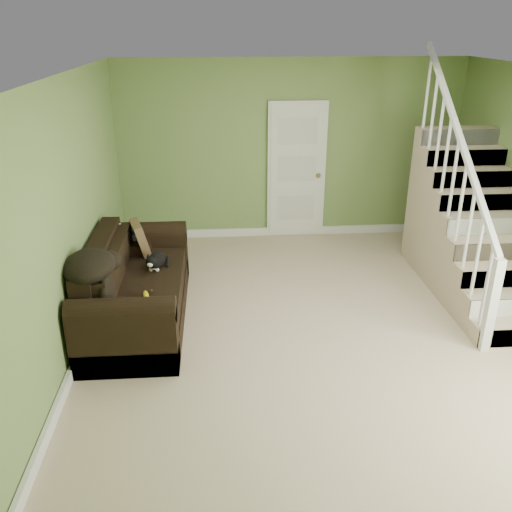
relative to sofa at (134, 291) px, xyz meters
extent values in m
cube|color=tan|center=(2.02, -0.28, -0.34)|extent=(5.00, 5.50, 0.01)
cube|color=white|center=(2.02, -0.28, 2.26)|extent=(5.00, 5.50, 0.01)
cube|color=#6F8E4C|center=(2.02, 2.47, 0.96)|extent=(5.00, 0.04, 2.60)
cube|color=#6F8E4C|center=(2.02, -3.03, 0.96)|extent=(5.00, 0.04, 2.60)
cube|color=#6F8E4C|center=(-0.48, -0.28, 0.96)|extent=(0.04, 5.50, 2.60)
cube|color=white|center=(2.02, 2.44, -0.28)|extent=(5.00, 0.04, 0.12)
cube|color=white|center=(-0.45, -0.28, -0.28)|extent=(0.04, 5.50, 0.12)
cube|color=white|center=(2.12, 2.44, 0.67)|extent=(0.86, 0.05, 2.02)
cube|color=white|center=(2.12, 2.42, 0.66)|extent=(0.78, 0.04, 1.96)
sphere|color=olive|center=(2.44, 2.37, 0.61)|extent=(0.07, 0.07, 0.07)
cylinder|color=white|center=(3.57, -0.74, 0.31)|extent=(0.04, 0.04, 0.90)
cube|color=tan|center=(4.02, -0.47, -0.14)|extent=(1.00, 0.27, 0.40)
cylinder|color=white|center=(3.57, -0.47, 0.51)|extent=(0.04, 0.04, 0.90)
cube|color=tan|center=(4.02, -0.20, -0.04)|extent=(1.00, 0.27, 0.60)
cylinder|color=white|center=(3.57, -0.20, 0.71)|extent=(0.04, 0.04, 0.90)
cube|color=tan|center=(4.02, 0.07, 0.06)|extent=(1.00, 0.27, 0.80)
cylinder|color=white|center=(3.57, 0.07, 0.91)|extent=(0.04, 0.04, 0.90)
cube|color=tan|center=(4.02, 0.34, 0.16)|extent=(1.00, 0.27, 1.00)
cylinder|color=white|center=(3.57, 0.34, 1.11)|extent=(0.04, 0.04, 0.90)
cube|color=tan|center=(4.02, 0.61, 0.26)|extent=(1.00, 0.27, 1.20)
cylinder|color=white|center=(3.57, 0.61, 1.31)|extent=(0.04, 0.04, 0.90)
cube|color=tan|center=(4.02, 0.88, 0.36)|extent=(1.00, 0.27, 1.40)
cylinder|color=white|center=(3.57, 0.88, 1.51)|extent=(0.04, 0.04, 0.90)
cube|color=tan|center=(4.02, 1.15, 0.46)|extent=(1.00, 0.27, 1.60)
cylinder|color=white|center=(3.57, 1.15, 1.71)|extent=(0.04, 0.04, 0.90)
cube|color=tan|center=(4.02, 1.42, 0.56)|extent=(1.00, 0.27, 1.80)
cylinder|color=white|center=(3.57, 1.42, 1.91)|extent=(0.04, 0.04, 0.90)
cube|color=white|center=(3.57, -0.90, 0.16)|extent=(0.09, 0.09, 1.00)
cube|color=white|center=(3.57, 0.34, 1.56)|extent=(0.06, 2.46, 1.84)
cube|color=black|center=(0.05, 0.00, -0.21)|extent=(0.98, 2.27, 0.26)
cube|color=black|center=(0.15, 0.00, 0.03)|extent=(0.74, 1.71, 0.23)
cube|color=black|center=(0.05, -1.00, -0.02)|extent=(0.98, 0.26, 0.64)
cube|color=black|center=(0.05, 1.00, -0.02)|extent=(0.98, 0.26, 0.64)
cylinder|color=black|center=(0.05, -1.00, 0.30)|extent=(0.98, 0.26, 0.26)
cylinder|color=black|center=(0.05, 1.00, 0.30)|extent=(0.98, 0.26, 0.26)
cube|color=black|center=(-0.34, 0.00, 0.23)|extent=(0.21, 1.75, 0.65)
cube|color=black|center=(-0.18, 0.00, 0.31)|extent=(0.14, 1.69, 0.36)
cube|color=black|center=(-0.14, 0.85, -0.04)|extent=(0.53, 0.53, 0.61)
cylinder|color=silver|center=(-0.23, 0.79, 0.37)|extent=(0.06, 0.06, 0.20)
cylinder|color=#2C55AD|center=(-0.23, 0.79, 0.37)|extent=(0.07, 0.07, 0.05)
cylinder|color=white|center=(-0.23, 0.79, 0.48)|extent=(0.03, 0.03, 0.03)
cylinder|color=silver|center=(-0.07, 0.83, 0.37)|extent=(0.06, 0.06, 0.20)
cylinder|color=#2C55AD|center=(-0.07, 0.83, 0.37)|extent=(0.07, 0.07, 0.05)
cylinder|color=white|center=(-0.07, 0.83, 0.48)|extent=(0.03, 0.03, 0.03)
ellipsoid|color=black|center=(0.23, 0.28, 0.23)|extent=(0.25, 0.36, 0.18)
ellipsoid|color=white|center=(0.23, 0.21, 0.20)|extent=(0.13, 0.16, 0.09)
sphere|color=black|center=(0.23, 0.11, 0.29)|extent=(0.14, 0.14, 0.12)
ellipsoid|color=white|center=(0.23, 0.06, 0.27)|extent=(0.07, 0.06, 0.06)
cone|color=black|center=(0.20, 0.12, 0.36)|extent=(0.05, 0.06, 0.05)
cone|color=black|center=(0.27, 0.12, 0.36)|extent=(0.05, 0.06, 0.05)
cylinder|color=black|center=(0.32, 0.41, 0.16)|extent=(0.05, 0.25, 0.03)
ellipsoid|color=gold|center=(0.20, -0.47, 0.17)|extent=(0.09, 0.21, 0.06)
cube|color=#452B1B|center=(0.01, 0.72, 0.34)|extent=(0.29, 0.43, 0.40)
ellipsoid|color=black|center=(-0.28, -0.61, 0.59)|extent=(0.56, 0.69, 0.26)
camera|label=1|loc=(0.95, -5.35, 2.69)|focal=38.00mm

